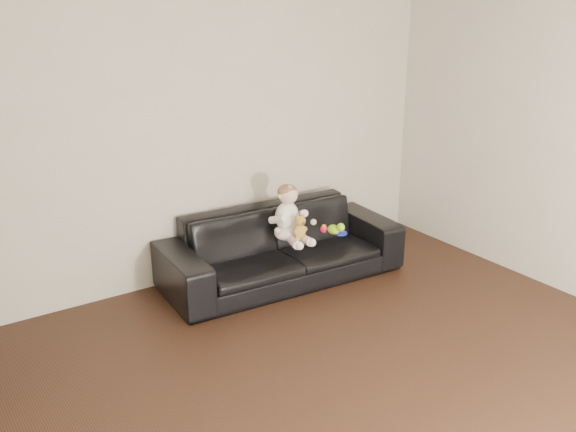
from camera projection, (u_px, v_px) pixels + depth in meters
wall_back at (191, 137)px, 5.51m from camera, size 5.00×0.00×5.00m
sofa at (282, 246)px, 5.76m from camera, size 2.21×0.97×0.63m
baby at (289, 216)px, 5.56m from camera, size 0.36×0.44×0.50m
teddy_bear at (300, 227)px, 5.46m from camera, size 0.14×0.14×0.21m
toy_green at (334, 230)px, 5.75m from camera, size 0.12×0.14×0.09m
toy_rattle at (324, 229)px, 5.79m from camera, size 0.09×0.09×0.07m
toy_blue_disc at (341, 233)px, 5.77m from camera, size 0.15×0.15×0.02m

